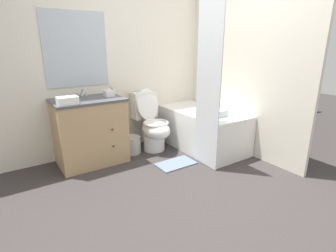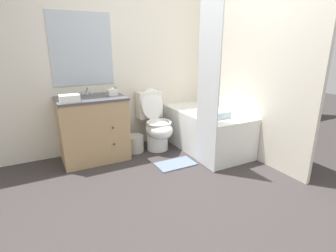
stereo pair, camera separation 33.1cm
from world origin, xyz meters
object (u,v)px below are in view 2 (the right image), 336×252
vanity_cabinet (93,128)px  sink_faucet (87,92)px  bathtub (206,130)px  soap_dispenser (115,90)px  bath_towel_folded (216,115)px  bath_mat (176,164)px  wastebasket (135,144)px  tissue_box (112,92)px  hand_towel_folded (69,98)px  toilet (156,125)px

vanity_cabinet → sink_faucet: 0.49m
sink_faucet → bathtub: (1.55, -0.61, -0.60)m
soap_dispenser → bath_towel_folded: size_ratio=0.41×
sink_faucet → bath_mat: (0.87, -0.90, -0.88)m
wastebasket → tissue_box: 0.82m
bath_mat → bath_towel_folded: bearing=-7.5°
bathtub → hand_towel_folded: size_ratio=6.11×
sink_faucet → bath_towel_folded: size_ratio=0.44×
sink_faucet → bath_mat: sink_faucet is taller
sink_faucet → soap_dispenser: bearing=-21.0°
bathtub → sink_faucet: bearing=158.5°
bath_towel_folded → hand_towel_folded: bearing=160.8°
wastebasket → toilet: bearing=-5.9°
wastebasket → soap_dispenser: size_ratio=1.97×
wastebasket → hand_towel_folded: hand_towel_folded is taller
toilet → bathtub: bearing=-27.7°
bath_mat → vanity_cabinet: bearing=141.5°
bathtub → soap_dispenser: bearing=158.3°
wastebasket → bath_towel_folded: bearing=-40.3°
vanity_cabinet → soap_dispenser: 0.59m
bathtub → soap_dispenser: soap_dispenser is taller
hand_towel_folded → bath_mat: hand_towel_folded is taller
tissue_box → bath_mat: bearing=-50.1°
sink_faucet → bath_towel_folded: bearing=-34.1°
bathtub → tissue_box: 1.46m
sink_faucet → soap_dispenser: soap_dispenser is taller
wastebasket → vanity_cabinet: bearing=177.2°
soap_dispenser → bath_mat: bearing=-55.6°
vanity_cabinet → tissue_box: size_ratio=6.67×
bathtub → bath_mat: bathtub is taller
hand_towel_folded → bathtub: bearing=-7.3°
vanity_cabinet → wastebasket: vanity_cabinet is taller
bath_towel_folded → sink_faucet: bearing=145.9°
toilet → soap_dispenser: size_ratio=6.73×
vanity_cabinet → hand_towel_folded: bearing=-148.3°
vanity_cabinet → wastebasket: size_ratio=3.30×
tissue_box → bath_towel_folded: (1.15, -0.77, -0.27)m
bathtub → bath_towel_folded: bearing=-107.0°
vanity_cabinet → toilet: 0.90m
tissue_box → bath_mat: 1.27m
vanity_cabinet → bath_towel_folded: bearing=-28.1°
vanity_cabinet → toilet: size_ratio=0.97×
tissue_box → bathtub: bearing=-18.0°
sink_faucet → vanity_cabinet: bearing=-90.0°
toilet → hand_towel_folded: size_ratio=3.93×
tissue_box → vanity_cabinet: bearing=-179.1°
soap_dispenser → wastebasket: bearing=-24.7°
bathtub → bath_mat: 0.79m
soap_dispenser → bath_mat: 1.29m
vanity_cabinet → sink_faucet: sink_faucet is taller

